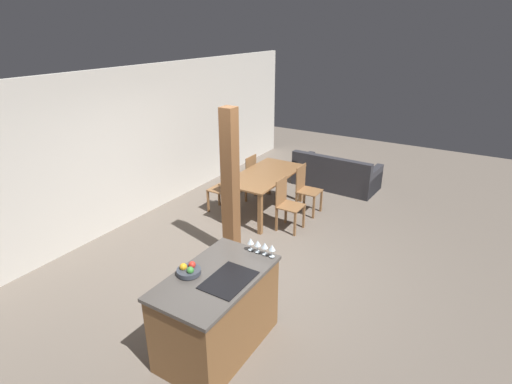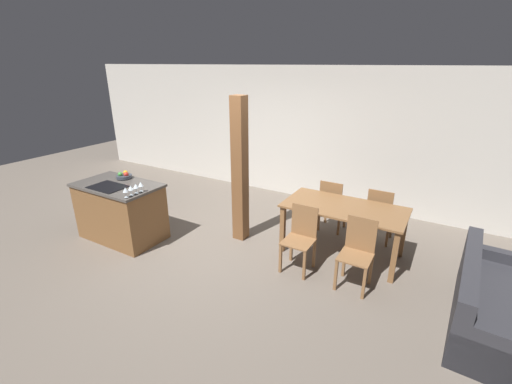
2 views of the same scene
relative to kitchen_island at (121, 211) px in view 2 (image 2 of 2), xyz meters
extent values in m
plane|color=#665B51|center=(1.50, 0.58, -0.47)|extent=(16.00, 16.00, 0.00)
cube|color=beige|center=(1.50, 3.25, 0.88)|extent=(11.20, 0.08, 2.70)
cube|color=brown|center=(0.00, 0.00, -0.02)|extent=(1.34, 0.77, 0.90)
cube|color=#4C4742|center=(0.00, 0.00, 0.45)|extent=(1.38, 0.81, 0.04)
cube|color=black|center=(0.00, -0.17, 0.47)|extent=(0.56, 0.40, 0.01)
cylinder|color=#383D47|center=(-0.12, 0.25, 0.50)|extent=(0.25, 0.25, 0.05)
sphere|color=red|center=(-0.07, 0.25, 0.55)|extent=(0.08, 0.08, 0.08)
sphere|color=gold|center=(-0.14, 0.30, 0.55)|extent=(0.08, 0.08, 0.08)
sphere|color=#3D8E38|center=(-0.15, 0.20, 0.55)|extent=(0.07, 0.07, 0.07)
cylinder|color=silver|center=(0.61, -0.33, 0.48)|extent=(0.06, 0.06, 0.00)
cylinder|color=silver|center=(0.61, -0.33, 0.52)|extent=(0.01, 0.01, 0.08)
cone|color=silver|center=(0.61, -0.33, 0.59)|extent=(0.08, 0.08, 0.07)
cylinder|color=silver|center=(0.61, -0.23, 0.48)|extent=(0.06, 0.06, 0.00)
cylinder|color=silver|center=(0.61, -0.23, 0.52)|extent=(0.01, 0.01, 0.08)
cone|color=silver|center=(0.61, -0.23, 0.59)|extent=(0.08, 0.08, 0.07)
cylinder|color=silver|center=(0.61, -0.14, 0.48)|extent=(0.06, 0.06, 0.00)
cylinder|color=silver|center=(0.61, -0.14, 0.52)|extent=(0.01, 0.01, 0.08)
cone|color=silver|center=(0.61, -0.14, 0.59)|extent=(0.08, 0.08, 0.07)
cylinder|color=silver|center=(0.61, -0.05, 0.48)|extent=(0.06, 0.06, 0.00)
cylinder|color=silver|center=(0.61, -0.05, 0.52)|extent=(0.01, 0.01, 0.08)
cone|color=silver|center=(0.61, -0.05, 0.59)|extent=(0.08, 0.08, 0.07)
cube|color=brown|center=(3.29, 1.31, 0.29)|extent=(1.74, 0.88, 0.03)
cube|color=brown|center=(2.48, 0.93, -0.10)|extent=(0.07, 0.07, 0.75)
cube|color=brown|center=(4.10, 0.93, -0.10)|extent=(0.07, 0.07, 0.75)
cube|color=brown|center=(2.48, 1.69, -0.10)|extent=(0.07, 0.07, 0.75)
cube|color=brown|center=(4.10, 1.69, -0.10)|extent=(0.07, 0.07, 0.75)
cube|color=brown|center=(2.90, 0.57, -0.03)|extent=(0.40, 0.40, 0.02)
cube|color=brown|center=(2.90, 0.76, 0.21)|extent=(0.38, 0.02, 0.46)
cube|color=brown|center=(2.72, 0.39, -0.25)|extent=(0.04, 0.04, 0.44)
cube|color=brown|center=(3.07, 0.39, -0.25)|extent=(0.04, 0.04, 0.44)
cube|color=brown|center=(2.72, 0.75, -0.25)|extent=(0.04, 0.04, 0.44)
cube|color=brown|center=(3.07, 0.75, -0.25)|extent=(0.04, 0.04, 0.44)
cube|color=brown|center=(3.68, 0.57, -0.03)|extent=(0.40, 0.40, 0.02)
cube|color=brown|center=(3.68, 0.76, 0.21)|extent=(0.38, 0.02, 0.46)
cube|color=brown|center=(3.50, 0.39, -0.25)|extent=(0.04, 0.04, 0.44)
cube|color=brown|center=(3.86, 0.39, -0.25)|extent=(0.04, 0.04, 0.44)
cube|color=brown|center=(3.50, 0.75, -0.25)|extent=(0.04, 0.04, 0.44)
cube|color=brown|center=(3.86, 0.75, -0.25)|extent=(0.04, 0.04, 0.44)
cube|color=brown|center=(2.90, 2.05, -0.03)|extent=(0.40, 0.40, 0.02)
cube|color=brown|center=(2.90, 1.86, 0.21)|extent=(0.38, 0.02, 0.46)
cube|color=brown|center=(3.07, 2.23, -0.25)|extent=(0.04, 0.04, 0.44)
cube|color=brown|center=(2.72, 2.23, -0.25)|extent=(0.04, 0.04, 0.44)
cube|color=brown|center=(3.07, 1.88, -0.25)|extent=(0.04, 0.04, 0.44)
cube|color=brown|center=(2.72, 1.88, -0.25)|extent=(0.04, 0.04, 0.44)
cube|color=brown|center=(3.68, 2.05, -0.03)|extent=(0.40, 0.40, 0.02)
cube|color=brown|center=(3.68, 1.86, 0.21)|extent=(0.38, 0.02, 0.46)
cube|color=brown|center=(3.86, 2.23, -0.25)|extent=(0.04, 0.04, 0.44)
cube|color=brown|center=(3.50, 2.23, -0.25)|extent=(0.04, 0.04, 0.44)
cube|color=brown|center=(3.86, 1.88, -0.25)|extent=(0.04, 0.04, 0.44)
cube|color=brown|center=(3.50, 1.88, -0.25)|extent=(0.04, 0.04, 0.44)
cube|color=#2D2D33|center=(5.25, 0.62, -0.26)|extent=(0.96, 1.82, 0.42)
cube|color=#2D2D33|center=(4.90, 0.64, 0.12)|extent=(0.25, 1.79, 0.35)
cube|color=#2D2D33|center=(5.21, -0.20, -0.19)|extent=(0.87, 0.18, 0.56)
cube|color=#2D2D33|center=(5.29, 1.44, -0.19)|extent=(0.87, 0.18, 0.56)
cube|color=brown|center=(1.70, 0.98, 0.68)|extent=(0.20, 0.20, 2.31)
camera|label=1|loc=(-2.74, -2.15, 2.86)|focal=28.00mm
camera|label=2|loc=(4.49, -3.29, 2.28)|focal=24.00mm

